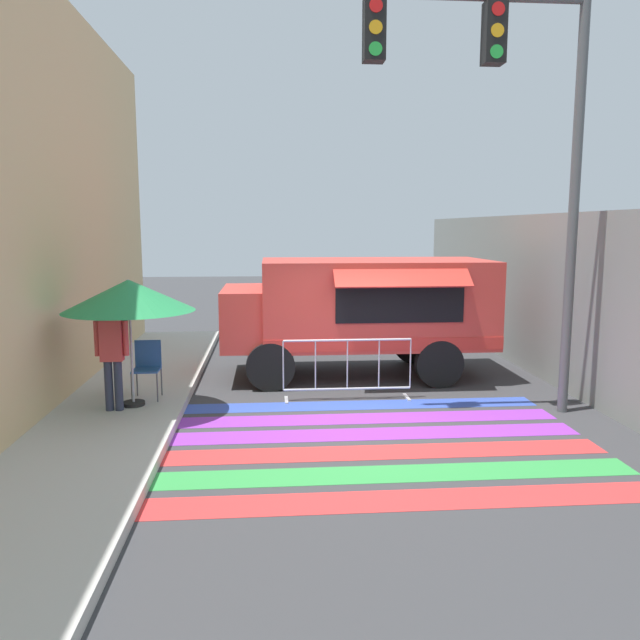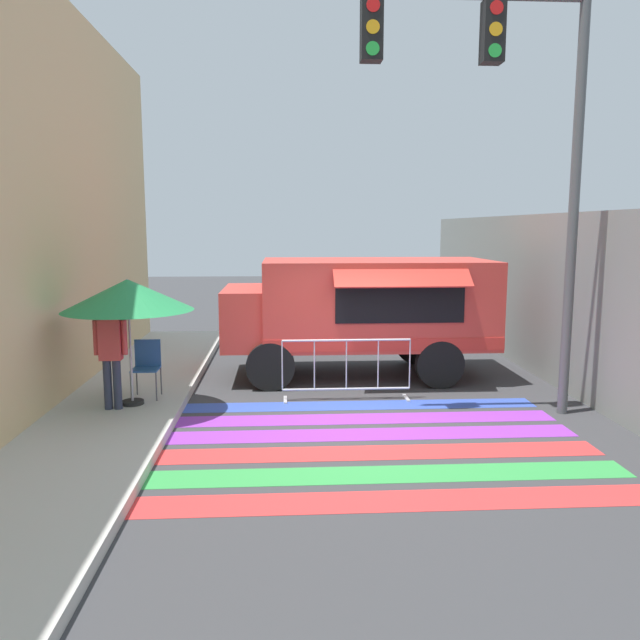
{
  "view_description": "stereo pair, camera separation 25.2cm",
  "coord_description": "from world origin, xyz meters",
  "views": [
    {
      "loc": [
        -1.37,
        -9.45,
        3.03
      ],
      "look_at": [
        -0.43,
        2.1,
        1.31
      ],
      "focal_mm": 35.0,
      "sensor_mm": 36.0,
      "label": 1
    },
    {
      "loc": [
        -1.12,
        -9.46,
        3.03
      ],
      "look_at": [
        -0.43,
        2.1,
        1.31
      ],
      "focal_mm": 35.0,
      "sensor_mm": 36.0,
      "label": 2
    }
  ],
  "objects": [
    {
      "name": "barricade_front",
      "position": [
        -0.01,
        1.25,
        0.55
      ],
      "size": [
        2.29,
        0.44,
        1.1
      ],
      "color": "#B7BABF",
      "rests_on": "ground_plane"
    },
    {
      "name": "ground_plane",
      "position": [
        0.0,
        0.0,
        0.0
      ],
      "size": [
        60.0,
        60.0,
        0.0
      ],
      "primitive_type": "plane",
      "color": "#38383A"
    },
    {
      "name": "folding_chair",
      "position": [
        -3.46,
        1.13,
        0.75
      ],
      "size": [
        0.44,
        0.44,
        0.98
      ],
      "rotation": [
        0.0,
        0.0,
        -0.1
      ],
      "color": "#4C4C51",
      "rests_on": "sidewalk_left"
    },
    {
      "name": "building_left_facade",
      "position": [
        -4.97,
        0.0,
        3.5
      ],
      "size": [
        0.25,
        16.0,
        7.0
      ],
      "color": "#DBBC84",
      "rests_on": "ground_plane"
    },
    {
      "name": "concrete_wall_right",
      "position": [
        4.19,
        3.0,
        1.65
      ],
      "size": [
        0.2,
        16.0,
        3.31
      ],
      "color": "gray",
      "rests_on": "ground_plane"
    },
    {
      "name": "sidewalk_left",
      "position": [
        -5.0,
        0.0,
        0.08
      ],
      "size": [
        4.4,
        16.0,
        0.15
      ],
      "color": "#B7B5AD",
      "rests_on": "ground_plane"
    },
    {
      "name": "vendor_person",
      "position": [
        -3.85,
        0.4,
        1.13
      ],
      "size": [
        0.53,
        0.23,
        1.71
      ],
      "rotation": [
        0.0,
        0.0,
        -0.2
      ],
      "color": "#2D3347",
      "rests_on": "sidewalk_left"
    },
    {
      "name": "crosswalk_painted",
      "position": [
        0.0,
        -1.03,
        0.0
      ],
      "size": [
        6.4,
        4.36,
        0.01
      ],
      "color": "red",
      "rests_on": "ground_plane"
    },
    {
      "name": "traffic_signal_pole",
      "position": [
        2.18,
        0.23,
        4.88
      ],
      "size": [
        4.24,
        0.29,
        6.8
      ],
      "color": "#515456",
      "rests_on": "ground_plane"
    },
    {
      "name": "food_truck",
      "position": [
        0.36,
        3.08,
        1.45
      ],
      "size": [
        5.36,
        2.83,
        2.39
      ],
      "color": "#D13D33",
      "rests_on": "ground_plane"
    },
    {
      "name": "patio_umbrella",
      "position": [
        -3.61,
        0.65,
        1.96
      ],
      "size": [
        2.09,
        2.09,
        2.07
      ],
      "color": "black",
      "rests_on": "sidewalk_left"
    }
  ]
}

